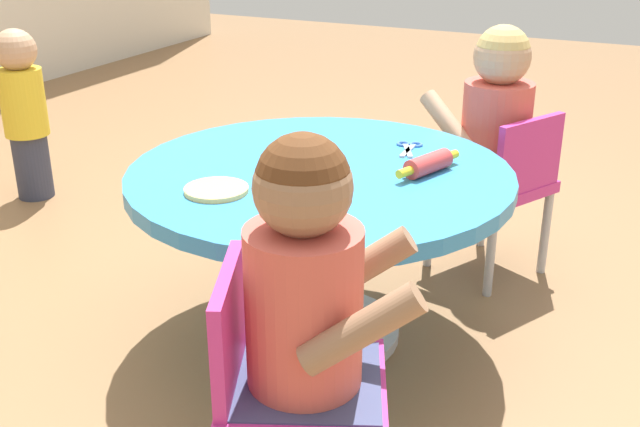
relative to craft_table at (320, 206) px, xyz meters
The scene contains 12 objects.
ground_plane 0.39m from the craft_table, ahead, with size 10.00×10.00×0.00m, color olive.
craft_table is the anchor object (origin of this frame).
child_chair_left 0.68m from the craft_table, 159.91° to the right, with size 0.39×0.39×0.54m.
seated_child_left 0.69m from the craft_table, 156.53° to the right, with size 0.38×0.42×0.51m.
child_chair_right 0.68m from the craft_table, 30.17° to the right, with size 0.40×0.40×0.54m.
seated_child_right 0.69m from the craft_table, 26.79° to the right, with size 0.40×0.43×0.51m.
toddler_standing 1.57m from the craft_table, 72.78° to the left, with size 0.17×0.17×0.67m.
rolling_pin 0.30m from the craft_table, 70.23° to the right, with size 0.22×0.10×0.05m.
craft_scissors 0.32m from the craft_table, 28.84° to the right, with size 0.14×0.09×0.01m.
playdough_blob_0 0.31m from the craft_table, 148.52° to the left, with size 0.15×0.15×0.01m, color #F2CC72.
cookie_cutter_0 0.13m from the craft_table, 76.96° to the left, with size 0.06×0.06×0.01m, color #D83FA5.
cookie_cutter_1 0.43m from the craft_table, 164.64° to the right, with size 0.06×0.06×0.01m, color orange.
Camera 1 is at (-1.69, -0.81, 1.15)m, focal length 43.57 mm.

